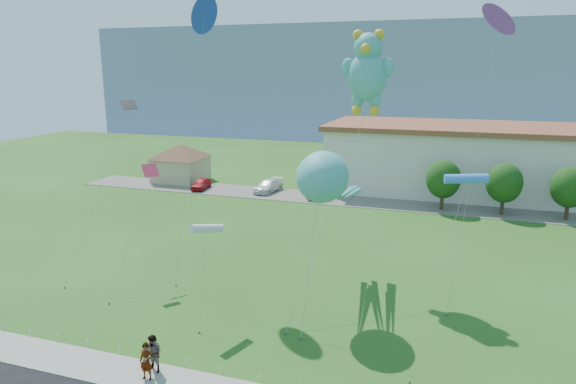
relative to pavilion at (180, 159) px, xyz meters
The scene contains 21 objects.
ground 45.05m from the pavilion, 57.72° to the right, with size 160.00×160.00×0.00m, color #254A15.
parking_strip 24.37m from the pavilion, ahead, with size 70.00×6.00×0.06m, color #59544C.
hill_ridge 85.96m from the pavilion, 73.69° to the left, with size 160.00×50.00×25.00m, color gray.
pavilion is the anchor object (origin of this frame).
rope_fence 46.13m from the pavilion, 58.59° to the right, with size 26.05×0.05×0.50m.
tree_near 34.24m from the pavilion, ahead, with size 3.60×3.60×5.47m.
tree_mid 40.20m from the pavilion, ahead, with size 3.60×3.60×5.47m.
tree_far 46.18m from the pavilion, ahead, with size 3.60×3.60×5.47m.
pedestrian_left 46.37m from the pavilion, 61.96° to the right, with size 0.69×0.46×1.90m, color gray.
pedestrian_right 45.80m from the pavilion, 61.59° to the right, with size 0.94×0.74×1.94m, color gray.
parked_car_red 6.53m from the pavilion, 36.04° to the right, with size 1.60×3.98×1.35m, color red.
parked_car_white 13.80m from the pavilion, ahead, with size 2.04×5.01×1.45m, color white.
parked_car_black 20.70m from the pavilion, ahead, with size 1.38×3.97×1.31m, color black.
octopus_kite 40.35m from the pavilion, 46.47° to the right, with size 3.14×11.24×9.97m.
teddy_bear_kite 38.49m from the pavilion, 38.31° to the right, with size 3.98×13.04×17.45m.
small_kite_purple 45.24m from the pavilion, 29.86° to the right, with size 2.81×8.84×18.68m.
small_kite_white 40.35m from the pavilion, 57.50° to the right, with size 0.63×3.19×6.10m.
small_kite_pink 32.45m from the pavilion, 63.73° to the right, with size 1.29×6.89×8.05m.
small_kite_black 31.13m from the pavilion, 67.22° to the right, with size 2.44×7.05×12.62m.
small_kite_blue 34.67m from the pavilion, 55.62° to the right, with size 1.80×5.62×19.13m.
small_kite_cyan 48.28m from the pavilion, 41.68° to the right, with size 2.18×6.47×9.61m.
Camera 1 is at (11.31, -21.67, 14.77)m, focal length 32.00 mm.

